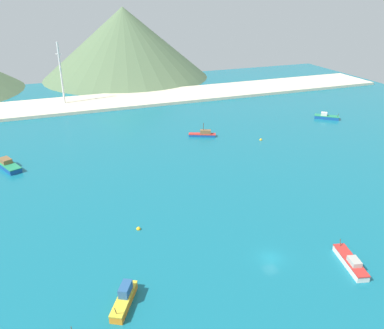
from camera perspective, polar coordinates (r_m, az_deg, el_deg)
name	(u,v)px	position (r m, az deg, el deg)	size (l,w,h in m)	color
ground	(207,189)	(100.23, 2.18, -3.50)	(260.00, 280.00, 0.50)	#146B7F
fishing_boat_1	(351,262)	(79.15, 21.42, -12.66)	(4.50, 9.92, 2.57)	silver
fishing_boat_2	(326,117)	(161.28, 18.36, 6.40)	(8.58, 7.80, 2.53)	#14478C
fishing_boat_3	(8,165)	(121.48, -24.47, -0.07)	(7.26, 10.98, 2.57)	#14478C
fishing_boat_4	(203,134)	(134.61, 1.57, 4.30)	(8.96, 5.64, 4.62)	#14478C
fishing_boat_6	(124,298)	(67.27, -9.49, -18.08)	(5.89, 8.24, 3.03)	orange
buoy_1	(139,229)	(84.64, -7.53, -8.96)	(0.88, 0.88, 0.88)	gold
buoy_2	(261,140)	(133.18, 9.65, 3.44)	(0.85, 0.85, 0.85)	gold
beach_strip	(128,100)	(180.04, -9.02, 8.98)	(247.00, 25.62, 1.20)	beige
hill_central	(125,43)	(228.36, -9.47, 16.52)	(88.69, 88.69, 36.21)	#56704C
radio_tower	(61,74)	(175.89, -17.93, 11.99)	(2.58, 2.06, 25.78)	silver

